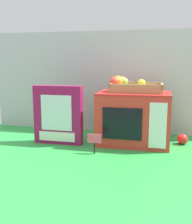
{
  "coord_description": "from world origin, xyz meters",
  "views": [
    {
      "loc": [
        0.3,
        -1.45,
        0.45
      ],
      "look_at": [
        -0.04,
        0.01,
        0.18
      ],
      "focal_mm": 44.52,
      "sensor_mm": 36.0,
      "label": 1
    }
  ],
  "objects_px": {
    "food_groups_crate": "(131,86)",
    "price_sign": "(94,141)",
    "cookie_set_box": "(58,115)",
    "toy_microwave": "(134,118)",
    "loose_toy_apple": "(183,139)"
  },
  "relations": [
    {
      "from": "food_groups_crate",
      "to": "price_sign",
      "type": "height_order",
      "value": "food_groups_crate"
    },
    {
      "from": "cookie_set_box",
      "to": "food_groups_crate",
      "type": "bearing_deg",
      "value": 17.67
    },
    {
      "from": "toy_microwave",
      "to": "cookie_set_box",
      "type": "xyz_separation_m",
      "value": [
        -0.41,
        -0.09,
        0.02
      ]
    },
    {
      "from": "food_groups_crate",
      "to": "cookie_set_box",
      "type": "xyz_separation_m",
      "value": [
        -0.39,
        -0.12,
        -0.15
      ]
    },
    {
      "from": "cookie_set_box",
      "to": "price_sign",
      "type": "bearing_deg",
      "value": -28.64
    },
    {
      "from": "price_sign",
      "to": "loose_toy_apple",
      "type": "distance_m",
      "value": 0.51
    },
    {
      "from": "toy_microwave",
      "to": "cookie_set_box",
      "type": "height_order",
      "value": "cookie_set_box"
    },
    {
      "from": "price_sign",
      "to": "toy_microwave",
      "type": "bearing_deg",
      "value": 52.49
    },
    {
      "from": "cookie_set_box",
      "to": "loose_toy_apple",
      "type": "height_order",
      "value": "cookie_set_box"
    },
    {
      "from": "toy_microwave",
      "to": "loose_toy_apple",
      "type": "bearing_deg",
      "value": 9.04
    },
    {
      "from": "price_sign",
      "to": "loose_toy_apple",
      "type": "height_order",
      "value": "price_sign"
    },
    {
      "from": "toy_microwave",
      "to": "cookie_set_box",
      "type": "relative_size",
      "value": 1.21
    },
    {
      "from": "toy_microwave",
      "to": "price_sign",
      "type": "height_order",
      "value": "toy_microwave"
    },
    {
      "from": "loose_toy_apple",
      "to": "cookie_set_box",
      "type": "bearing_deg",
      "value": -168.62
    },
    {
      "from": "food_groups_crate",
      "to": "toy_microwave",
      "type": "bearing_deg",
      "value": -54.82
    }
  ]
}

